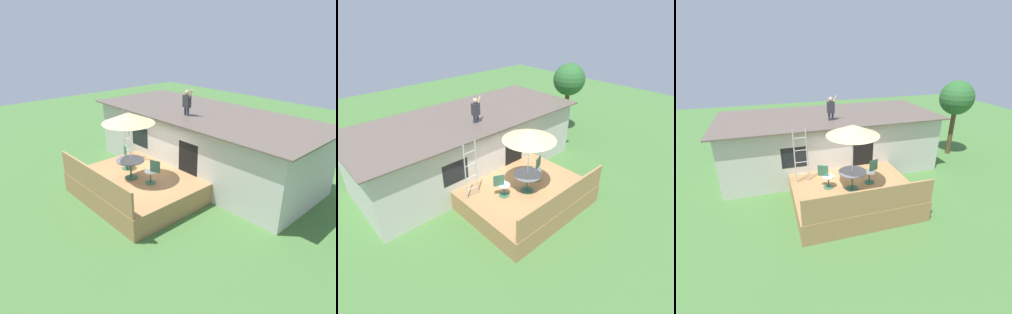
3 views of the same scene
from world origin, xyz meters
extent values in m
plane|color=#477538|center=(0.00, 0.00, 0.00)|extent=(40.00, 40.00, 0.00)
cube|color=beige|center=(0.00, 3.60, 1.33)|extent=(10.00, 4.00, 2.65)
cube|color=#66564C|center=(0.00, 3.60, 2.68)|extent=(10.50, 4.50, 0.06)
cube|color=black|center=(-1.99, 1.61, 1.55)|extent=(1.10, 0.03, 0.90)
cube|color=black|center=(1.03, 1.61, 1.05)|extent=(1.00, 0.03, 2.00)
cube|color=#A87A4C|center=(0.00, 0.00, 0.40)|extent=(4.60, 3.94, 0.80)
cube|color=#A87A4C|center=(0.00, -1.92, 1.25)|extent=(4.50, 0.08, 0.90)
cylinder|color=#33664C|center=(-0.10, -0.30, 0.82)|extent=(0.48, 0.48, 0.03)
cylinder|color=#33664C|center=(-0.10, -0.30, 1.17)|extent=(0.07, 0.07, 0.71)
cylinder|color=#4C4C51|center=(-0.10, -0.30, 1.53)|extent=(1.04, 1.04, 0.03)
cylinder|color=silver|center=(-0.10, -0.30, 2.00)|extent=(0.04, 0.04, 2.40)
cone|color=beige|center=(-0.10, -0.30, 3.15)|extent=(1.90, 1.90, 0.38)
cylinder|color=silver|center=(-2.06, 0.84, 1.90)|extent=(0.04, 0.04, 2.20)
cylinder|color=silver|center=(-1.58, 0.84, 1.90)|extent=(0.04, 0.04, 2.20)
cylinder|color=silver|center=(-1.82, 0.84, 1.15)|extent=(0.48, 0.03, 0.03)
cylinder|color=silver|center=(-1.82, 0.84, 1.65)|extent=(0.48, 0.03, 0.03)
cylinder|color=silver|center=(-1.82, 0.84, 2.15)|extent=(0.48, 0.03, 0.03)
cylinder|color=silver|center=(-1.82, 0.84, 2.65)|extent=(0.48, 0.03, 0.03)
cylinder|color=#33384C|center=(-0.22, 2.67, 2.88)|extent=(0.10, 0.10, 0.34)
cylinder|color=#33384C|center=(-0.06, 2.67, 2.88)|extent=(0.10, 0.10, 0.34)
cube|color=#333338|center=(-0.14, 2.67, 3.30)|extent=(0.32, 0.20, 0.50)
sphere|color=tan|center=(-0.14, 2.67, 3.66)|extent=(0.20, 0.20, 0.20)
cylinder|color=tan|center=(0.04, 2.67, 3.60)|extent=(0.26, 0.08, 0.44)
cylinder|color=#33664C|center=(-0.93, 0.09, 0.81)|extent=(0.40, 0.40, 0.02)
cylinder|color=#33664C|center=(-0.93, 0.09, 1.03)|extent=(0.06, 0.06, 0.44)
cylinder|color=silver|center=(-0.93, 0.09, 1.26)|extent=(0.44, 0.44, 0.04)
cube|color=#33664C|center=(-1.11, 0.17, 1.50)|extent=(0.38, 0.20, 0.44)
cylinder|color=#33664C|center=(0.71, -0.01, 0.81)|extent=(0.40, 0.40, 0.02)
cylinder|color=#33664C|center=(0.71, -0.01, 1.03)|extent=(0.06, 0.06, 0.44)
cylinder|color=silver|center=(0.71, -0.01, 1.26)|extent=(0.44, 0.44, 0.04)
cube|color=#33664C|center=(0.90, 0.06, 1.50)|extent=(0.39, 0.17, 0.44)
cylinder|color=brown|center=(7.00, 3.23, 1.43)|extent=(0.26, 0.26, 2.86)
sphere|color=#2D662D|center=(7.00, 3.23, 3.22)|extent=(1.81, 1.81, 1.81)
camera|label=1|loc=(8.81, -6.49, 6.06)|focal=33.66mm
camera|label=2|loc=(-6.52, -6.08, 7.11)|focal=29.61mm
camera|label=3|loc=(-2.86, -8.34, 5.87)|focal=27.50mm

